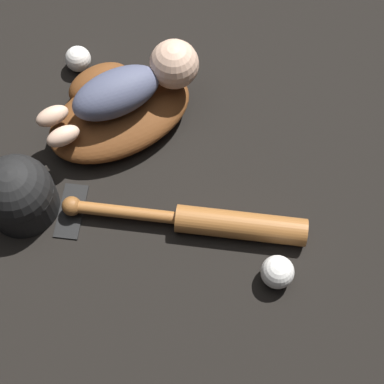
% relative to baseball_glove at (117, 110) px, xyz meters
% --- Properties ---
extents(ground_plane, '(6.00, 6.00, 0.00)m').
position_rel_baseball_glove_xyz_m(ground_plane, '(0.05, 0.03, -0.04)').
color(ground_plane, black).
extents(baseball_glove, '(0.39, 0.30, 0.09)m').
position_rel_baseball_glove_xyz_m(baseball_glove, '(0.00, 0.00, 0.00)').
color(baseball_glove, brown).
rests_on(baseball_glove, ground).
extents(baby_figure, '(0.40, 0.15, 0.12)m').
position_rel_baseball_glove_xyz_m(baby_figure, '(0.05, -0.01, 0.09)').
color(baby_figure, '#4C516B').
rests_on(baby_figure, baseball_glove).
extents(baseball_bat, '(0.50, 0.31, 0.06)m').
position_rel_baseball_glove_xyz_m(baseball_bat, '(0.10, -0.36, -0.01)').
color(baseball_bat, '#9E602D').
rests_on(baseball_bat, ground).
extents(baseball, '(0.07, 0.07, 0.07)m').
position_rel_baseball_glove_xyz_m(baseball, '(0.18, -0.52, -0.01)').
color(baseball, white).
rests_on(baseball, ground).
extents(baseball_spare, '(0.07, 0.07, 0.07)m').
position_rel_baseball_glove_xyz_m(baseball_spare, '(-0.04, 0.19, -0.01)').
color(baseball_spare, white).
rests_on(baseball_spare, ground).
extents(baseball_cap, '(0.23, 0.21, 0.16)m').
position_rel_baseball_glove_xyz_m(baseball_cap, '(-0.28, -0.14, 0.02)').
color(baseball_cap, black).
rests_on(baseball_cap, ground).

